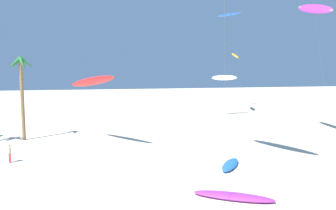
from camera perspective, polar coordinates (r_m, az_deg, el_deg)
name	(u,v)px	position (r m, az deg, el deg)	size (l,w,h in m)	color
palm_tree_3	(21,77)	(41.91, -25.15, 4.68)	(3.15, 3.12, 10.20)	olive
flying_kite_0	(225,78)	(60.30, 10.26, 4.91)	(5.37, 4.35, 7.87)	white
flying_kite_1	(92,81)	(35.76, -13.74, 4.19)	(5.66, 11.97, 8.37)	red
flying_kite_3	(229,15)	(72.93, 10.95, 15.80)	(5.09, 12.33, 21.19)	blue
flying_kite_4	(314,9)	(43.59, 25.04, 15.58)	(4.51, 12.06, 17.52)	purple
flying_kite_5	(235,56)	(65.76, 12.13, 8.78)	(3.58, 6.64, 12.62)	yellow
grounded_kite_0	(233,196)	(21.93, 11.81, -15.93)	(5.18, 3.77, 0.37)	purple
grounded_kite_1	(230,165)	(28.70, 11.25, -10.57)	(3.48, 4.08, 0.39)	blue
person_foreground_walker	(10,153)	(32.65, -26.86, -7.72)	(0.34, 0.43, 1.72)	red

